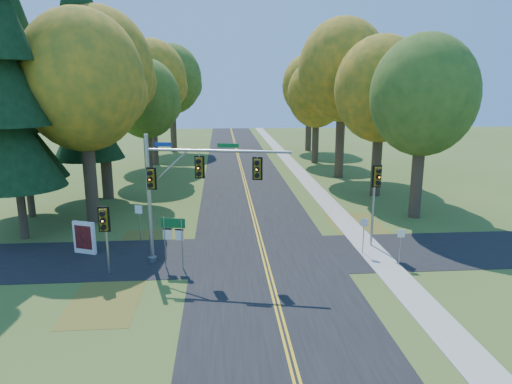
{
  "coord_description": "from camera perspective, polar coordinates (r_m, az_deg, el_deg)",
  "views": [
    {
      "loc": [
        -2.3,
        -21.92,
        9.22
      ],
      "look_at": [
        -0.3,
        3.81,
        3.2
      ],
      "focal_mm": 32.0,
      "sensor_mm": 36.0,
      "label": 1
    }
  ],
  "objects": [
    {
      "name": "east_signal_pole",
      "position": [
        26.78,
        14.77,
        0.8
      ],
      "size": [
        0.57,
        0.65,
        4.88
      ],
      "rotation": [
        0.0,
        0.0,
        0.1
      ],
      "color": "#919399",
      "rests_on": "ground"
    },
    {
      "name": "tree_w_b",
      "position": [
        39.37,
        -18.88,
        14.12
      ],
      "size": [
        8.6,
        8.6,
        15.38
      ],
      "color": "#38281C",
      "rests_on": "ground"
    },
    {
      "name": "tree_e_e",
      "position": [
        66.73,
        6.77,
        13.02
      ],
      "size": [
        7.8,
        7.8,
        13.74
      ],
      "color": "#38281C",
      "rests_on": "ground"
    },
    {
      "name": "leaf_patch_e",
      "position": [
        30.77,
        13.02,
        -4.64
      ],
      "size": [
        3.5,
        8.0,
        0.0
      ],
      "primitive_type": "cube",
      "color": "brown",
      "rests_on": "ground"
    },
    {
      "name": "info_kiosk",
      "position": [
        27.36,
        -20.66,
        -5.38
      ],
      "size": [
        1.32,
        0.67,
        1.87
      ],
      "rotation": [
        0.0,
        0.0,
        -0.37
      ],
      "color": "white",
      "rests_on": "ground"
    },
    {
      "name": "tree_e_c",
      "position": [
        47.23,
        10.86,
        14.66
      ],
      "size": [
        8.8,
        8.8,
        15.79
      ],
      "color": "#38281C",
      "rests_on": "ground"
    },
    {
      "name": "ground",
      "position": [
        23.89,
        1.44,
        -9.57
      ],
      "size": [
        160.0,
        160.0,
        0.0
      ],
      "primitive_type": "plane",
      "color": "#42581F",
      "rests_on": "ground"
    },
    {
      "name": "centerline_left",
      "position": [
        23.87,
        1.2,
        -9.53
      ],
      "size": [
        0.1,
        160.0,
        0.01
      ],
      "primitive_type": "cube",
      "color": "gold",
      "rests_on": "road_main"
    },
    {
      "name": "road_main",
      "position": [
        23.88,
        1.44,
        -9.55
      ],
      "size": [
        8.0,
        160.0,
        0.02
      ],
      "primitive_type": "cube",
      "color": "black",
      "rests_on": "ground"
    },
    {
      "name": "pine_b",
      "position": [
        35.67,
        -27.48,
        9.98
      ],
      "size": [
        5.6,
        5.6,
        17.31
      ],
      "color": "#38281C",
      "rests_on": "ground"
    },
    {
      "name": "ped_signal_pole",
      "position": [
        23.37,
        -18.41,
        -3.89
      ],
      "size": [
        0.56,
        0.65,
        3.56
      ],
      "rotation": [
        0.0,
        0.0,
        0.01
      ],
      "color": "#92939A",
      "rests_on": "ground"
    },
    {
      "name": "centerline_right",
      "position": [
        23.89,
        1.68,
        -9.51
      ],
      "size": [
        0.1,
        160.0,
        0.01
      ],
      "primitive_type": "cube",
      "color": "gold",
      "rests_on": "road_main"
    },
    {
      "name": "leaf_patch_w_far",
      "position": [
        21.67,
        -18.34,
        -12.74
      ],
      "size": [
        3.0,
        5.0,
        0.0
      ],
      "primitive_type": "cube",
      "color": "brown",
      "rests_on": "ground"
    },
    {
      "name": "road_cross",
      "position": [
        25.73,
        0.98,
        -7.84
      ],
      "size": [
        60.0,
        6.0,
        0.02
      ],
      "primitive_type": "cube",
      "color": "black",
      "rests_on": "ground"
    },
    {
      "name": "pine_a",
      "position": [
        30.47,
        -28.68,
        11.5
      ],
      "size": [
        5.6,
        5.6,
        19.48
      ],
      "color": "#38281C",
      "rests_on": "ground"
    },
    {
      "name": "pine_c",
      "position": [
        39.4,
        -20.76,
        13.0
      ],
      "size": [
        5.6,
        5.6,
        20.56
      ],
      "color": "#38281C",
      "rests_on": "ground"
    },
    {
      "name": "tree_e_a",
      "position": [
        33.68,
        20.27,
        11.17
      ],
      "size": [
        7.2,
        7.2,
        12.73
      ],
      "color": "#38281C",
      "rests_on": "ground"
    },
    {
      "name": "traffic_mast",
      "position": [
        23.48,
        -9.1,
        1.15
      ],
      "size": [
        7.4,
        1.87,
        6.86
      ],
      "rotation": [
        0.0,
        0.0,
        -0.22
      ],
      "color": "#94969C",
      "rests_on": "ground"
    },
    {
      "name": "reg_sign_w",
      "position": [
        28.04,
        -14.42,
        -2.98
      ],
      "size": [
        0.45,
        0.16,
        2.39
      ],
      "rotation": [
        0.0,
        0.0,
        -0.29
      ],
      "color": "gray",
      "rests_on": "ground"
    },
    {
      "name": "leaf_patch_w_near",
      "position": [
        27.82,
        -12.96,
        -6.55
      ],
      "size": [
        4.0,
        6.0,
        0.0
      ],
      "primitive_type": "cube",
      "color": "brown",
      "rests_on": "ground"
    },
    {
      "name": "tree_w_c",
      "position": [
        46.96,
        -13.57,
        11.22
      ],
      "size": [
        6.8,
        6.8,
        11.91
      ],
      "color": "#38281C",
      "rests_on": "ground"
    },
    {
      "name": "tree_e_d",
      "position": [
        56.0,
        7.64,
        12.01
      ],
      "size": [
        7.0,
        7.0,
        12.32
      ],
      "color": "#38281C",
      "rests_on": "ground"
    },
    {
      "name": "tree_w_a",
      "position": [
        32.52,
        -20.73,
        12.78
      ],
      "size": [
        8.0,
        8.0,
        14.15
      ],
      "color": "#38281C",
      "rests_on": "ground"
    },
    {
      "name": "tree_w_d",
      "position": [
        55.66,
        -12.88,
        13.39
      ],
      "size": [
        8.2,
        8.2,
        14.56
      ],
      "color": "#38281C",
      "rests_on": "ground"
    },
    {
      "name": "tree_e_b",
      "position": [
        39.77,
        15.4,
        12.21
      ],
      "size": [
        7.6,
        7.6,
        13.33
      ],
      "color": "#38281C",
      "rests_on": "ground"
    },
    {
      "name": "sidewalk_east",
      "position": [
        25.24,
        15.76,
        -8.74
      ],
      "size": [
        1.6,
        160.0,
        0.06
      ],
      "primitive_type": "cube",
      "color": "#9E998E",
      "rests_on": "ground"
    },
    {
      "name": "route_sign_cluster",
      "position": [
        23.69,
        -10.31,
        -4.98
      ],
      "size": [
        1.26,
        0.33,
        2.76
      ],
      "rotation": [
        0.0,
        0.0,
        -0.23
      ],
      "color": "gray",
      "rests_on": "ground"
    },
    {
      "name": "reg_sign_e_south",
      "position": [
        25.05,
        17.65,
        -5.75
      ],
      "size": [
        0.38,
        0.06,
        2.01
      ],
      "rotation": [
        0.0,
        0.0,
        -0.0
      ],
      "color": "gray",
      "rests_on": "ground"
    },
    {
      "name": "reg_sign_e_north",
      "position": [
        26.04,
        13.33,
        -4.53
      ],
      "size": [
        0.4,
        0.17,
        2.16
      ],
      "rotation": [
        0.0,
        0.0,
        -0.36
      ],
      "color": "gray",
      "rests_on": "ground"
    },
    {
      "name": "tree_w_e",
      "position": [
        66.34,
        -10.47,
        13.66
      ],
      "size": [
        8.4,
        8.4,
        14.97
      ],
      "color": "#38281C",
      "rests_on": "ground"
    }
  ]
}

